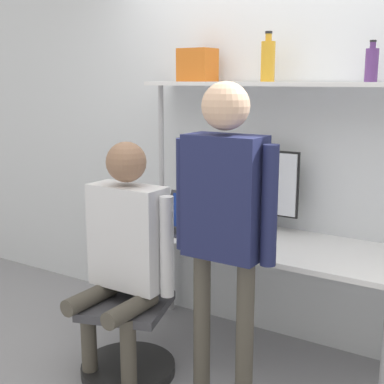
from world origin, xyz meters
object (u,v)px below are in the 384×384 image
object	(u,v)px
person_seated	(125,242)
bottle_amber	(268,60)
cell_phone	(220,238)
person_standing	(224,209)
laptop	(187,221)
storage_box	(197,65)
monitor	(251,184)
office_chair	(130,327)
bottle_purple	(372,64)

from	to	relation	value
person_seated	bottle_amber	distance (m)	1.38
cell_phone	person_standing	xyz separation A→B (m)	(0.32, -0.52, 0.34)
bottle_amber	laptop	bearing A→B (deg)	-148.75
cell_phone	bottle_amber	bearing A→B (deg)	61.23
storage_box	person_seated	bearing A→B (deg)	-89.13
monitor	laptop	world-z (taller)	monitor
monitor	office_chair	world-z (taller)	monitor
office_chair	person_seated	distance (m)	0.54
person_seated	bottle_amber	xyz separation A→B (m)	(0.49, 0.79, 1.02)
office_chair	storage_box	distance (m)	1.71
bottle_amber	bottle_purple	bearing A→B (deg)	0.00
bottle_amber	storage_box	bearing A→B (deg)	180.00
bottle_amber	storage_box	xyz separation A→B (m)	(-0.50, 0.00, -0.02)
person_standing	storage_box	xyz separation A→B (m)	(-0.66, 0.80, 0.71)
laptop	office_chair	bearing A→B (deg)	-99.67
monitor	bottle_amber	distance (m)	0.79
monitor	cell_phone	size ratio (longest dim) A/B	4.32
monitor	person_standing	size ratio (longest dim) A/B	0.38
laptop	cell_phone	size ratio (longest dim) A/B	2.37
laptop	cell_phone	world-z (taller)	laptop
person_seated	monitor	bearing A→B (deg)	65.72
laptop	storage_box	distance (m)	1.02
office_chair	storage_box	size ratio (longest dim) A/B	4.12
bottle_amber	bottle_purple	size ratio (longest dim) A/B	1.33
bottle_amber	cell_phone	bearing A→B (deg)	-118.77
person_standing	storage_box	distance (m)	1.26
bottle_amber	storage_box	size ratio (longest dim) A/B	1.34
cell_phone	office_chair	xyz separation A→B (m)	(-0.34, -0.46, -0.49)
monitor	cell_phone	xyz separation A→B (m)	(-0.04, -0.33, -0.29)
bottle_amber	bottle_purple	distance (m)	0.62
cell_phone	office_chair	world-z (taller)	office_chair
bottle_amber	person_standing	bearing A→B (deg)	-78.71
cell_phone	storage_box	distance (m)	1.14
person_standing	storage_box	world-z (taller)	storage_box
cell_phone	storage_box	size ratio (longest dim) A/B	0.68
person_seated	person_standing	xyz separation A→B (m)	(0.65, -0.01, 0.28)
monitor	office_chair	bearing A→B (deg)	-116.13
laptop	storage_box	xyz separation A→B (m)	(-0.08, 0.25, 0.99)
cell_phone	office_chair	distance (m)	0.76
laptop	storage_box	world-z (taller)	storage_box
cell_phone	bottle_amber	size ratio (longest dim) A/B	0.51
laptop	person_seated	distance (m)	0.54
laptop	person_seated	bearing A→B (deg)	-97.62
person_seated	person_standing	bearing A→B (deg)	-0.92
person_seated	laptop	bearing A→B (deg)	82.38
cell_phone	bottle_purple	size ratio (longest dim) A/B	0.68
laptop	bottle_amber	distance (m)	1.12
monitor	office_chair	xyz separation A→B (m)	(-0.39, -0.79, -0.78)
laptop	person_standing	bearing A→B (deg)	-43.61
cell_phone	office_chair	bearing A→B (deg)	-126.54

